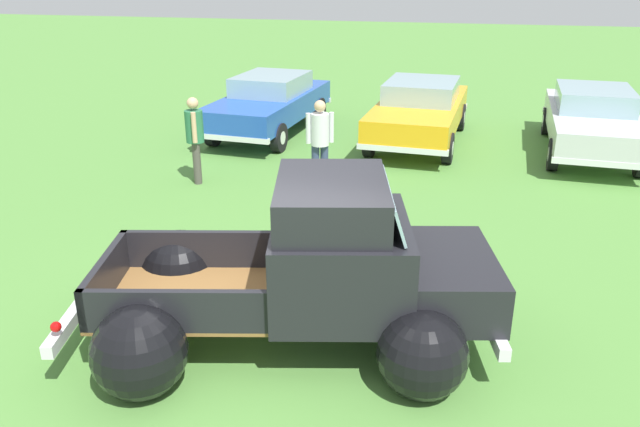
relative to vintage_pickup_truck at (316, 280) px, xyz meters
The scene contains 7 objects.
ground_plane 0.85m from the vintage_pickup_truck, 167.67° to the right, with size 80.00×80.00×0.00m, color #548C3D.
vintage_pickup_truck is the anchor object (origin of this frame).
show_car_0 9.35m from the vintage_pickup_truck, 110.27° to the left, with size 2.21×4.71×1.43m.
show_car_1 8.79m from the vintage_pickup_truck, 87.16° to the left, with size 2.19×4.77×1.43m.
show_car_2 9.66m from the vintage_pickup_truck, 64.07° to the left, with size 2.10×4.80×1.43m.
spectator_0 5.32m from the vintage_pickup_truck, 102.46° to the left, with size 0.52×0.45×1.65m.
spectator_1 5.99m from the vintage_pickup_truck, 125.88° to the left, with size 0.45×0.52×1.66m.
Camera 1 is at (1.79, -5.93, 4.04)m, focal length 35.46 mm.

